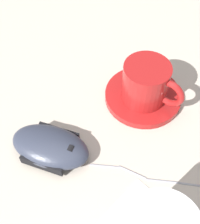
{
  "coord_description": "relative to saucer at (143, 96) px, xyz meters",
  "views": [
    {
      "loc": [
        -0.15,
        -0.15,
        0.4
      ],
      "look_at": [
        -0.02,
        0.1,
        0.03
      ],
      "focal_mm": 50.0,
      "sensor_mm": 36.0,
      "label": 1
    }
  ],
  "objects": [
    {
      "name": "coffee_cup",
      "position": [
        -0.0,
        -0.01,
        0.04
      ],
      "size": [
        0.07,
        0.1,
        0.07
      ],
      "color": "maroon",
      "rests_on": "saucer"
    },
    {
      "name": "computer_mouse",
      "position": [
        -0.17,
        -0.02,
        0.01
      ],
      "size": [
        0.13,
        0.13,
        0.03
      ],
      "color": "#2D3342",
      "rests_on": "ground"
    },
    {
      "name": "ground_plane",
      "position": [
        -0.06,
        -0.11,
        -0.01
      ],
      "size": [
        3.0,
        3.0,
        0.0
      ],
      "primitive_type": "plane",
      "color": "#B2A899"
    },
    {
      "name": "saucer",
      "position": [
        0.0,
        0.0,
        0.0
      ],
      "size": [
        0.13,
        0.13,
        0.01
      ],
      "primitive_type": "cylinder",
      "color": "maroon",
      "rests_on": "ground"
    }
  ]
}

